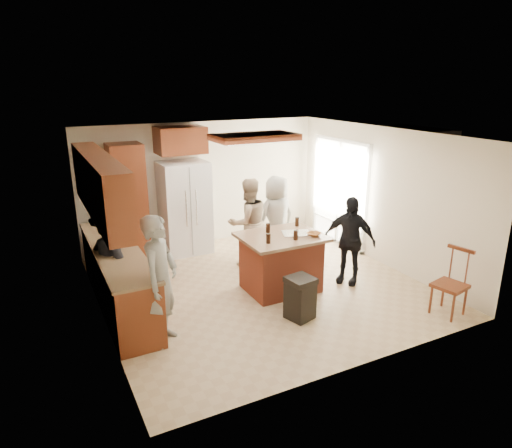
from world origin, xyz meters
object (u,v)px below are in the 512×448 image
spindle_chair (451,285)px  person_behind_left (248,223)px  kitchen_island (281,262)px  person_front_left (160,281)px  person_counter (114,259)px  person_side_right (349,240)px  trash_bin (300,298)px  person_behind_right (277,217)px  refrigerator (185,208)px

spindle_chair → person_behind_left: bearing=120.6°
kitchen_island → person_front_left: bearing=-163.0°
person_counter → person_side_right: bearing=-126.1°
person_counter → kitchen_island: (2.50, -0.51, -0.33)m
trash_bin → spindle_chair: spindle_chair is taller
person_side_right → kitchen_island: 1.21m
person_behind_left → person_behind_right: person_behind_left is taller
person_behind_left → person_behind_right: bearing=-174.1°
person_behind_right → spindle_chair: bearing=101.8°
person_counter → trash_bin: bearing=-146.9°
person_counter → kitchen_island: bearing=-125.7°
refrigerator → kitchen_island: bearing=-71.3°
person_behind_left → person_counter: size_ratio=1.01×
person_side_right → person_front_left: bearing=-118.0°
person_side_right → spindle_chair: size_ratio=1.50×
person_side_right → refrigerator: 3.27m
person_behind_right → person_counter: 3.23m
person_behind_right → trash_bin: (-0.87, -2.23, -0.48)m
person_behind_left → spindle_chair: size_ratio=1.64×
refrigerator → spindle_chair: refrigerator is taller
person_side_right → spindle_chair: bearing=-13.0°
person_behind_right → kitchen_island: 1.46m
person_behind_left → person_counter: (-2.50, -0.67, -0.01)m
trash_bin → spindle_chair: (2.00, -0.88, 0.13)m
trash_bin → person_side_right: bearing=26.5°
person_behind_right → spindle_chair: size_ratio=1.60×
person_behind_left → spindle_chair: 3.51m
person_front_left → person_behind_left: person_front_left is taller
person_behind_right → refrigerator: (-1.44, 1.09, 0.10)m
person_side_right → spindle_chair: 1.71m
person_front_left → person_side_right: size_ratio=1.16×
person_front_left → trash_bin: 2.01m
person_behind_left → refrigerator: bearing=-58.8°
kitchen_island → person_counter: bearing=168.5°
person_behind_right → person_behind_left: bearing=0.3°
person_behind_right → kitchen_island: bearing=55.1°
kitchen_island → spindle_chair: spindle_chair is taller
person_counter → trash_bin: person_counter is taller
trash_bin → spindle_chair: 2.19m
person_counter → person_behind_right: bearing=-100.4°
kitchen_island → spindle_chair: 2.55m
person_behind_right → person_side_right: bearing=100.0°
person_behind_left → trash_bin: size_ratio=2.58×
refrigerator → person_counter: bearing=-132.6°
person_front_left → person_counter: bearing=57.0°
person_behind_left → person_side_right: 1.85m
person_front_left → refrigerator: 3.30m
trash_bin → person_front_left: bearing=171.2°
kitchen_island → person_behind_right: bearing=63.4°
refrigerator → kitchen_island: refrigerator is taller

